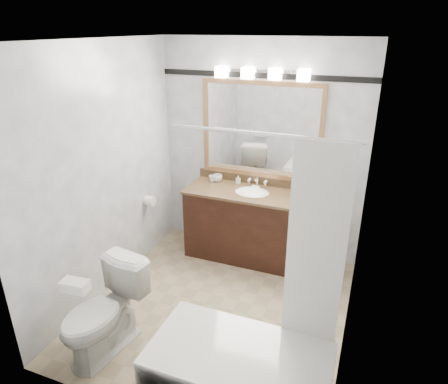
# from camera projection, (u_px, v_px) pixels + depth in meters

# --- Properties ---
(room) EXTENTS (2.42, 2.62, 2.52)m
(room) POSITION_uv_depth(u_px,v_px,m) (218.00, 192.00, 3.50)
(room) COLOR tan
(room) RESTS_ON ground
(vanity) EXTENTS (1.53, 0.58, 0.97)m
(vanity) POSITION_uv_depth(u_px,v_px,m) (251.00, 224.00, 4.69)
(vanity) COLOR black
(vanity) RESTS_ON ground
(mirror) EXTENTS (1.40, 0.04, 1.10)m
(mirror) POSITION_uv_depth(u_px,v_px,m) (261.00, 131.00, 4.51)
(mirror) COLOR #AB774D
(mirror) RESTS_ON room
(vanity_light_bar) EXTENTS (1.02, 0.14, 0.12)m
(vanity_light_bar) POSITION_uv_depth(u_px,v_px,m) (261.00, 73.00, 4.22)
(vanity_light_bar) COLOR silver
(vanity_light_bar) RESTS_ON room
(accent_stripe) EXTENTS (2.40, 0.01, 0.06)m
(accent_stripe) POSITION_uv_depth(u_px,v_px,m) (263.00, 76.00, 4.28)
(accent_stripe) COLOR black
(accent_stripe) RESTS_ON room
(bathtub) EXTENTS (1.30, 0.75, 1.96)m
(bathtub) POSITION_uv_depth(u_px,v_px,m) (243.00, 368.00, 2.92)
(bathtub) COLOR white
(bathtub) RESTS_ON ground
(tp_roll) EXTENTS (0.11, 0.12, 0.12)m
(tp_roll) POSITION_uv_depth(u_px,v_px,m) (150.00, 201.00, 4.67)
(tp_roll) COLOR white
(tp_roll) RESTS_ON room
(toilet) EXTENTS (0.56, 0.83, 0.79)m
(toilet) POSITION_uv_depth(u_px,v_px,m) (103.00, 313.00, 3.31)
(toilet) COLOR white
(toilet) RESTS_ON ground
(tissue_box) EXTENTS (0.21, 0.13, 0.08)m
(tissue_box) POSITION_uv_depth(u_px,v_px,m) (75.00, 286.00, 2.93)
(tissue_box) COLOR white
(tissue_box) RESTS_ON toilet
(coffee_maker) EXTENTS (0.18, 0.21, 0.33)m
(coffee_maker) POSITION_uv_depth(u_px,v_px,m) (313.00, 185.00, 4.29)
(coffee_maker) COLOR black
(coffee_maker) RESTS_ON vanity
(cup_left) EXTENTS (0.14, 0.14, 0.09)m
(cup_left) POSITION_uv_depth(u_px,v_px,m) (218.00, 178.00, 4.82)
(cup_left) COLOR white
(cup_left) RESTS_ON vanity
(cup_right) EXTENTS (0.10, 0.10, 0.07)m
(cup_right) POSITION_uv_depth(u_px,v_px,m) (212.00, 179.00, 4.82)
(cup_right) COLOR white
(cup_right) RESTS_ON vanity
(soap_bottle_a) EXTENTS (0.05, 0.05, 0.10)m
(soap_bottle_a) POSITION_uv_depth(u_px,v_px,m) (238.00, 180.00, 4.75)
(soap_bottle_a) COLOR white
(soap_bottle_a) RESTS_ON vanity
(soap_bar) EXTENTS (0.09, 0.06, 0.03)m
(soap_bar) POSITION_uv_depth(u_px,v_px,m) (255.00, 187.00, 4.63)
(soap_bar) COLOR beige
(soap_bar) RESTS_ON vanity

